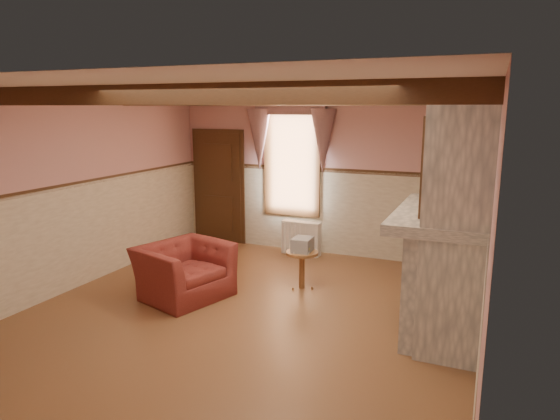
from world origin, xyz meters
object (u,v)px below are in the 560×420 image
at_px(mantel_clock, 451,191).
at_px(oil_lamp, 449,192).
at_px(side_table, 302,270).
at_px(bowl, 444,207).
at_px(armchair, 184,271).
at_px(radiator, 301,238).

distance_m(mantel_clock, oil_lamp, 0.39).
relative_size(side_table, oil_lamp, 1.96).
bearing_deg(oil_lamp, bowl, -90.00).
xyz_separation_m(armchair, side_table, (1.37, 0.96, -0.10)).
xyz_separation_m(side_table, mantel_clock, (1.95, 0.28, 1.25)).
distance_m(radiator, mantel_clock, 3.11).
xyz_separation_m(radiator, mantel_clock, (2.55, -1.30, 1.22)).
relative_size(side_table, radiator, 0.79).
relative_size(mantel_clock, oil_lamp, 0.86).
xyz_separation_m(side_table, radiator, (-0.61, 1.57, 0.02)).
bearing_deg(side_table, radiator, 111.09).
bearing_deg(bowl, radiator, 140.12).
height_order(side_table, mantel_clock, mantel_clock).
height_order(armchair, side_table, armchair).
bearing_deg(bowl, side_table, 163.91).
bearing_deg(oil_lamp, mantel_clock, 90.00).
xyz_separation_m(side_table, bowl, (1.95, -0.56, 1.19)).
height_order(side_table, oil_lamp, oil_lamp).
bearing_deg(armchair, mantel_clock, -52.27).
relative_size(bowl, oil_lamp, 1.30).
bearing_deg(mantel_clock, side_table, -171.91).
relative_size(armchair, bowl, 3.14).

